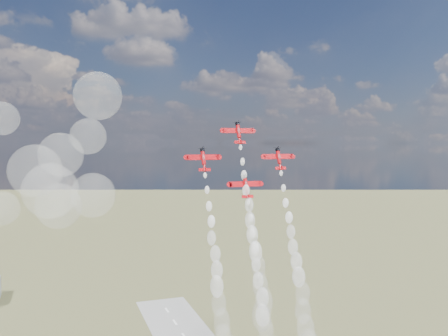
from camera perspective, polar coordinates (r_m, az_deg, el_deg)
plane_lead at (r=150.90m, az=1.76°, el=4.31°), size 10.42×4.68×7.12m
plane_left at (r=143.79m, az=-2.50°, el=1.07°), size 10.42×4.68×7.12m
plane_right at (r=153.10m, az=6.61°, el=1.17°), size 10.42×4.68×7.12m
plane_slot at (r=145.54m, az=2.66°, el=-2.17°), size 10.42×4.68×7.12m
smoke_trail_lead at (r=141.34m, az=4.19°, el=-13.06°), size 6.13×21.25×50.81m
smoke_trail_left at (r=136.88m, az=-0.31°, el=-17.31°), size 5.57×21.71×51.06m
smoke_trail_right at (r=146.43m, az=9.46°, el=-15.96°), size 5.51×21.61×51.53m
drifted_smoke_cloud at (r=166.97m, az=-19.75°, el=0.22°), size 52.59×34.32×54.07m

